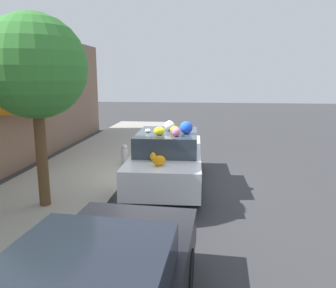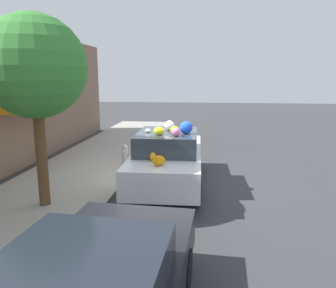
% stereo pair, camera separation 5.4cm
% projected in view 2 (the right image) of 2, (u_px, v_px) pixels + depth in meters
% --- Properties ---
extents(ground_plane, '(60.00, 60.00, 0.00)m').
position_uv_depth(ground_plane, '(164.00, 184.00, 9.22)').
color(ground_plane, '#38383A').
extents(sidewalk_curb, '(24.00, 3.20, 0.12)m').
position_uv_depth(sidewalk_curb, '(72.00, 178.00, 9.52)').
color(sidewalk_curb, '#9E998E').
rests_on(sidewalk_curb, ground).
extents(street_tree, '(2.18, 2.18, 4.14)m').
position_uv_depth(street_tree, '(35.00, 68.00, 6.83)').
color(street_tree, brown).
rests_on(street_tree, sidewalk_curb).
extents(fire_hydrant, '(0.20, 0.20, 0.70)m').
position_uv_depth(fire_hydrant, '(125.00, 155.00, 10.65)').
color(fire_hydrant, '#B2B2B7').
rests_on(fire_hydrant, sidewalk_curb).
extents(art_car, '(4.60, 1.91, 1.84)m').
position_uv_depth(art_car, '(168.00, 157.00, 9.01)').
color(art_car, silver).
rests_on(art_car, ground).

